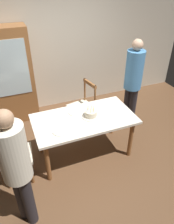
{
  "coord_description": "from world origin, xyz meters",
  "views": [
    {
      "loc": [
        -0.98,
        -2.55,
        2.7
      ],
      "look_at": [
        0.05,
        0.0,
        0.86
      ],
      "focal_mm": 34.16,
      "sensor_mm": 36.0,
      "label": 1
    }
  ],
  "objects_px": {
    "plate_near_celebrant": "(60,131)",
    "chair_spindle_back": "(82,107)",
    "china_cabinet": "(4,78)",
    "birthday_cake": "(91,114)",
    "chair_upholstered": "(9,153)",
    "dining_table": "(84,123)",
    "person_guest": "(133,80)",
    "person_celebrant": "(16,167)",
    "plate_far_side": "(75,112)"
  },
  "relations": [
    {
      "from": "chair_upholstered",
      "to": "china_cabinet",
      "type": "height_order",
      "value": "china_cabinet"
    },
    {
      "from": "plate_near_celebrant",
      "to": "plate_far_side",
      "type": "relative_size",
      "value": 1.0
    },
    {
      "from": "plate_far_side",
      "to": "person_guest",
      "type": "xyz_separation_m",
      "value": [
        1.23,
        0.27,
        0.24
      ]
    },
    {
      "from": "person_guest",
      "to": "china_cabinet",
      "type": "xyz_separation_m",
      "value": [
        -2.2,
        1.1,
        -0.05
      ]
    },
    {
      "from": "chair_upholstered",
      "to": "chair_spindle_back",
      "type": "bearing_deg",
      "value": 30.62
    },
    {
      "from": "dining_table",
      "to": "person_guest",
      "type": "xyz_separation_m",
      "value": [
        1.15,
        0.46,
        0.34
      ]
    },
    {
      "from": "dining_table",
      "to": "person_guest",
      "type": "relative_size",
      "value": 0.91
    },
    {
      "from": "dining_table",
      "to": "chair_spindle_back",
      "type": "bearing_deg",
      "value": 71.25
    },
    {
      "from": "dining_table",
      "to": "chair_spindle_back",
      "type": "distance_m",
      "value": 0.82
    },
    {
      "from": "person_celebrant",
      "to": "person_guest",
      "type": "bearing_deg",
      "value": 29.79
    },
    {
      "from": "birthday_cake",
      "to": "dining_table",
      "type": "bearing_deg",
      "value": 176.72
    },
    {
      "from": "chair_spindle_back",
      "to": "person_guest",
      "type": "distance_m",
      "value": 1.09
    },
    {
      "from": "birthday_cake",
      "to": "person_celebrant",
      "type": "height_order",
      "value": "person_celebrant"
    },
    {
      "from": "person_celebrant",
      "to": "china_cabinet",
      "type": "height_order",
      "value": "china_cabinet"
    },
    {
      "from": "dining_table",
      "to": "plate_far_side",
      "type": "distance_m",
      "value": 0.23
    },
    {
      "from": "chair_spindle_back",
      "to": "chair_upholstered",
      "type": "bearing_deg",
      "value": -149.38
    },
    {
      "from": "person_celebrant",
      "to": "dining_table",
      "type": "bearing_deg",
      "value": 37.01
    },
    {
      "from": "dining_table",
      "to": "person_guest",
      "type": "height_order",
      "value": "person_guest"
    },
    {
      "from": "plate_far_side",
      "to": "person_celebrant",
      "type": "distance_m",
      "value": 1.45
    },
    {
      "from": "plate_far_side",
      "to": "chair_spindle_back",
      "type": "xyz_separation_m",
      "value": [
        0.34,
        0.56,
        -0.3
      ]
    },
    {
      "from": "birthday_cake",
      "to": "china_cabinet",
      "type": "xyz_separation_m",
      "value": [
        -1.17,
        1.56,
        0.15
      ]
    },
    {
      "from": "plate_far_side",
      "to": "chair_spindle_back",
      "type": "distance_m",
      "value": 0.72
    },
    {
      "from": "birthday_cake",
      "to": "plate_far_side",
      "type": "distance_m",
      "value": 0.28
    },
    {
      "from": "plate_near_celebrant",
      "to": "plate_far_side",
      "type": "height_order",
      "value": "same"
    },
    {
      "from": "dining_table",
      "to": "plate_far_side",
      "type": "bearing_deg",
      "value": 112.55
    },
    {
      "from": "plate_far_side",
      "to": "chair_upholstered",
      "type": "distance_m",
      "value": 1.17
    },
    {
      "from": "plate_far_side",
      "to": "person_celebrant",
      "type": "relative_size",
      "value": 0.13
    },
    {
      "from": "chair_spindle_back",
      "to": "person_guest",
      "type": "xyz_separation_m",
      "value": [
        0.89,
        -0.3,
        0.54
      ]
    },
    {
      "from": "china_cabinet",
      "to": "chair_spindle_back",
      "type": "bearing_deg",
      "value": -31.48
    },
    {
      "from": "plate_near_celebrant",
      "to": "chair_spindle_back",
      "type": "height_order",
      "value": "chair_spindle_back"
    },
    {
      "from": "chair_spindle_back",
      "to": "china_cabinet",
      "type": "height_order",
      "value": "china_cabinet"
    },
    {
      "from": "chair_upholstered",
      "to": "person_guest",
      "type": "bearing_deg",
      "value": 13.48
    },
    {
      "from": "dining_table",
      "to": "china_cabinet",
      "type": "height_order",
      "value": "china_cabinet"
    },
    {
      "from": "plate_far_side",
      "to": "chair_spindle_back",
      "type": "relative_size",
      "value": 0.23
    },
    {
      "from": "china_cabinet",
      "to": "plate_far_side",
      "type": "bearing_deg",
      "value": -54.43
    },
    {
      "from": "birthday_cake",
      "to": "chair_upholstered",
      "type": "height_order",
      "value": "chair_upholstered"
    },
    {
      "from": "chair_upholstered",
      "to": "person_guest",
      "type": "relative_size",
      "value": 0.54
    },
    {
      "from": "plate_near_celebrant",
      "to": "chair_upholstered",
      "type": "bearing_deg",
      "value": 173.06
    },
    {
      "from": "birthday_cake",
      "to": "china_cabinet",
      "type": "relative_size",
      "value": 0.15
    },
    {
      "from": "chair_spindle_back",
      "to": "chair_upholstered",
      "type": "height_order",
      "value": "same"
    },
    {
      "from": "chair_upholstered",
      "to": "china_cabinet",
      "type": "relative_size",
      "value": 0.5
    },
    {
      "from": "birthday_cake",
      "to": "plate_near_celebrant",
      "type": "height_order",
      "value": "birthday_cake"
    },
    {
      "from": "plate_near_celebrant",
      "to": "chair_upholstered",
      "type": "relative_size",
      "value": 0.23
    },
    {
      "from": "birthday_cake",
      "to": "chair_spindle_back",
      "type": "distance_m",
      "value": 0.85
    },
    {
      "from": "plate_near_celebrant",
      "to": "china_cabinet",
      "type": "relative_size",
      "value": 0.12
    },
    {
      "from": "plate_near_celebrant",
      "to": "person_celebrant",
      "type": "bearing_deg",
      "value": -135.95
    },
    {
      "from": "person_guest",
      "to": "china_cabinet",
      "type": "distance_m",
      "value": 2.46
    },
    {
      "from": "birthday_cake",
      "to": "chair_upholstered",
      "type": "relative_size",
      "value": 0.29
    },
    {
      "from": "dining_table",
      "to": "china_cabinet",
      "type": "xyz_separation_m",
      "value": [
        -1.06,
        1.56,
        0.29
      ]
    },
    {
      "from": "dining_table",
      "to": "person_guest",
      "type": "bearing_deg",
      "value": 21.78
    }
  ]
}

